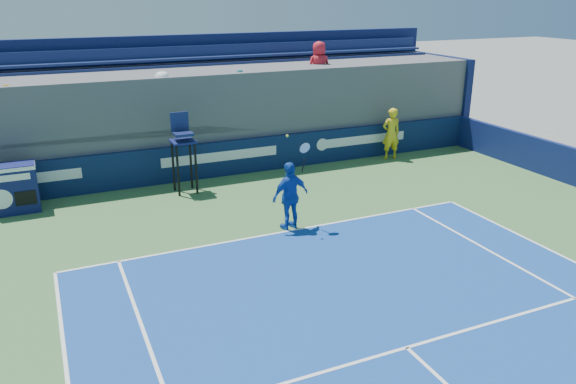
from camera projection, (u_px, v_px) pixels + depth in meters
name	position (u px, v px, depth m)	size (l,w,h in m)	color
ball_person	(391.00, 134.00, 20.66)	(0.70, 0.46, 1.91)	yellow
back_hoarding	(220.00, 159.00, 18.81)	(20.40, 0.21, 1.20)	#0B1940
match_clock	(13.00, 187.00, 15.65)	(1.32, 0.74, 1.40)	#101650
umpire_chair	(183.00, 144.00, 17.00)	(0.71, 0.71, 2.48)	black
tennis_player	(290.00, 196.00, 14.48)	(1.13, 0.63, 2.57)	#1546B0
stadium_seating	(200.00, 111.00, 20.13)	(21.00, 4.05, 4.40)	#545459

